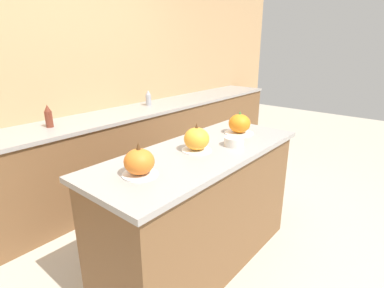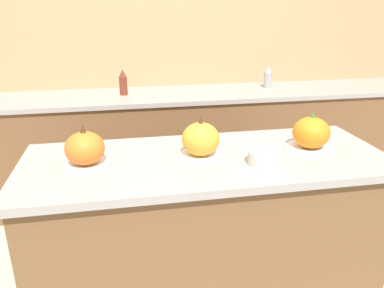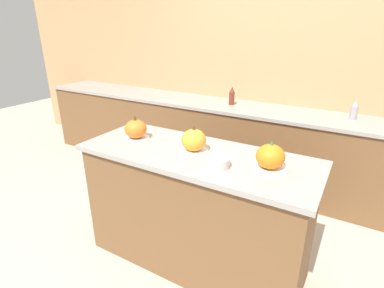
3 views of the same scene
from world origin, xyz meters
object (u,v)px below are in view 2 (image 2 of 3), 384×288
object	(u,v)px
pumpkin_cake_right	(311,134)
mixing_bowl	(264,157)
pumpkin_cake_left	(85,149)
bottle_tall	(123,83)
pumpkin_cake_center	(201,140)
bottle_short	(268,77)

from	to	relation	value
pumpkin_cake_right	mixing_bowl	xyz separation A→B (m)	(-0.28, -0.13, -0.05)
pumpkin_cake_left	bottle_tall	bearing A→B (deg)	82.65
pumpkin_cake_center	mixing_bowl	size ratio (longest dim) A/B	1.44
pumpkin_cake_center	mixing_bowl	distance (m)	0.29
pumpkin_cake_center	bottle_tall	size ratio (longest dim) A/B	1.00
pumpkin_cake_left	bottle_short	world-z (taller)	pumpkin_cake_left
pumpkin_cake_center	bottle_short	distance (m)	1.72
pumpkin_cake_left	pumpkin_cake_center	world-z (taller)	pumpkin_cake_center
pumpkin_cake_right	bottle_short	xyz separation A→B (m)	(0.36, 1.47, -0.01)
bottle_tall	bottle_short	xyz separation A→B (m)	(1.22, 0.06, -0.01)
pumpkin_cake_left	bottle_short	bearing A→B (deg)	46.46
pumpkin_cake_right	mixing_bowl	distance (m)	0.31
pumpkin_cake_left	pumpkin_cake_center	distance (m)	0.50
bottle_short	mixing_bowl	distance (m)	1.73
pumpkin_cake_center	mixing_bowl	xyz separation A→B (m)	(0.25, -0.14, -0.05)
pumpkin_cake_center	pumpkin_cake_left	bearing A→B (deg)	-178.91
pumpkin_cake_right	pumpkin_cake_center	bearing A→B (deg)	179.37
pumpkin_cake_center	bottle_tall	xyz separation A→B (m)	(-0.32, 1.41, 0.00)
pumpkin_cake_left	pumpkin_cake_right	distance (m)	1.04
bottle_tall	pumpkin_cake_center	bearing A→B (deg)	-77.16
bottle_tall	pumpkin_cake_left	bearing A→B (deg)	-97.35
pumpkin_cake_right	bottle_tall	size ratio (longest dim) A/B	1.14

